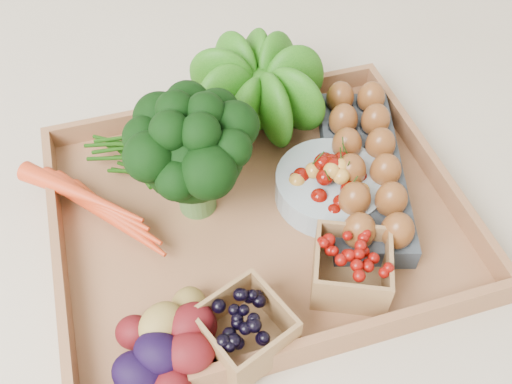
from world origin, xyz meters
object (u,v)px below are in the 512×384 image
object	(u,v)px
cherry_bowl	(330,187)
tray	(256,216)
egg_carton	(362,172)
broccoli	(194,173)

from	to	relation	value
cherry_bowl	tray	bearing A→B (deg)	179.10
tray	egg_carton	xyz separation A→B (m)	(0.17, 0.01, 0.03)
broccoli	cherry_bowl	xyz separation A→B (m)	(0.18, -0.04, -0.05)
broccoli	cherry_bowl	distance (m)	0.19
tray	cherry_bowl	distance (m)	0.11
broccoli	egg_carton	bearing A→B (deg)	-5.59
tray	broccoli	xyz separation A→B (m)	(-0.08, 0.04, 0.08)
tray	egg_carton	size ratio (longest dim) A/B	1.79
tray	broccoli	world-z (taller)	broccoli
broccoli	cherry_bowl	world-z (taller)	broccoli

